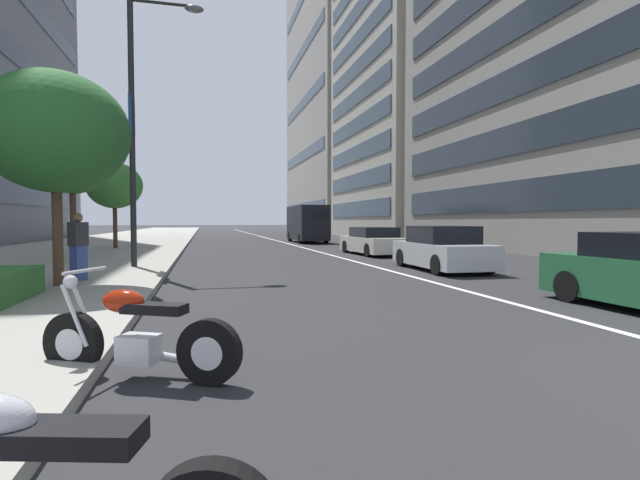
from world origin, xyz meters
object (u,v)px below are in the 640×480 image
(delivery_van_ahead, at_px, (307,223))
(street_lamp_with_banners, at_px, (142,107))
(car_far_down_avenue, at_px, (442,250))
(street_tree_far_plaza, at_px, (114,186))
(motorcycle_nearest_camera, at_px, (137,338))
(street_tree_mid_sidewalk, at_px, (55,133))
(pedestrian_on_plaza, at_px, (78,246))
(car_lead_in_lane, at_px, (373,242))
(street_tree_near_plaza_corner, at_px, (72,163))

(delivery_van_ahead, distance_m, street_lamp_with_banners, 21.06)
(car_far_down_avenue, relative_size, street_lamp_with_banners, 0.51)
(car_far_down_avenue, distance_m, street_tree_far_plaza, 18.13)
(motorcycle_nearest_camera, distance_m, car_far_down_avenue, 12.01)
(street_tree_far_plaza, bearing_deg, street_lamp_with_banners, -165.97)
(delivery_van_ahead, height_order, street_tree_mid_sidewalk, street_tree_mid_sidewalk)
(pedestrian_on_plaza, bearing_deg, delivery_van_ahead, 98.49)
(street_tree_far_plaza, bearing_deg, car_far_down_avenue, -137.24)
(pedestrian_on_plaza, bearing_deg, car_far_down_avenue, 41.34)
(street_tree_far_plaza, xyz_separation_m, pedestrian_on_plaza, (-14.46, -1.65, -2.51))
(car_lead_in_lane, xyz_separation_m, delivery_van_ahead, (13.35, 0.29, 0.84))
(car_far_down_avenue, bearing_deg, car_lead_in_lane, -0.34)
(motorcycle_nearest_camera, distance_m, car_lead_in_lane, 18.10)
(delivery_van_ahead, bearing_deg, car_far_down_avenue, -179.98)
(motorcycle_nearest_camera, xyz_separation_m, delivery_van_ahead, (29.32, -8.23, 1.04))
(car_far_down_avenue, bearing_deg, pedestrian_on_plaza, 99.35)
(delivery_van_ahead, xyz_separation_m, street_tree_far_plaza, (-7.41, 12.18, 2.03))
(car_lead_in_lane, distance_m, street_tree_mid_sidewalk, 14.80)
(car_far_down_avenue, bearing_deg, street_tree_near_plaza_corner, 67.79)
(delivery_van_ahead, height_order, pedestrian_on_plaza, delivery_van_ahead)
(car_far_down_avenue, relative_size, street_tree_mid_sidewalk, 0.91)
(street_tree_mid_sidewalk, bearing_deg, street_lamp_with_banners, -16.99)
(street_tree_near_plaza_corner, bearing_deg, street_lamp_with_banners, -140.15)
(motorcycle_nearest_camera, distance_m, delivery_van_ahead, 30.47)
(car_lead_in_lane, xyz_separation_m, pedestrian_on_plaza, (-8.51, 10.83, 0.36))
(car_lead_in_lane, relative_size, street_tree_mid_sidewalk, 0.99)
(delivery_van_ahead, relative_size, street_tree_mid_sidewalk, 1.26)
(car_far_down_avenue, relative_size, street_tree_near_plaza_corner, 0.89)
(car_far_down_avenue, xyz_separation_m, street_tree_mid_sidewalk, (-2.22, 10.71, 2.88))
(car_lead_in_lane, xyz_separation_m, street_tree_mid_sidewalk, (-9.42, 11.03, 2.93))
(street_lamp_with_banners, bearing_deg, car_far_down_avenue, -102.52)
(street_lamp_with_banners, distance_m, street_tree_far_plaza, 11.53)
(street_tree_mid_sidewalk, xyz_separation_m, street_tree_near_plaza_corner, (7.82, 1.62, 0.24))
(car_lead_in_lane, bearing_deg, street_lamp_with_banners, 116.21)
(street_tree_mid_sidewalk, xyz_separation_m, street_tree_far_plaza, (15.37, 1.45, -0.06))
(car_far_down_avenue, bearing_deg, street_tree_mid_sidewalk, 103.95)
(street_lamp_with_banners, xyz_separation_m, street_tree_far_plaza, (11.06, 2.76, -1.71))
(delivery_van_ahead, distance_m, pedestrian_on_plaza, 24.27)
(delivery_van_ahead, relative_size, street_tree_near_plaza_corner, 1.24)
(car_far_down_avenue, xyz_separation_m, street_tree_near_plaza_corner, (5.60, 12.33, 3.12))
(car_far_down_avenue, height_order, delivery_van_ahead, delivery_van_ahead)
(street_lamp_with_banners, relative_size, street_tree_near_plaza_corner, 1.75)
(street_tree_far_plaza, height_order, pedestrian_on_plaza, street_tree_far_plaza)
(car_lead_in_lane, height_order, street_tree_near_plaza_corner, street_tree_near_plaza_corner)
(delivery_van_ahead, bearing_deg, pedestrian_on_plaza, 154.37)
(car_lead_in_lane, distance_m, delivery_van_ahead, 13.38)
(car_far_down_avenue, height_order, street_tree_mid_sidewalk, street_tree_mid_sidewalk)
(pedestrian_on_plaza, bearing_deg, street_lamp_with_banners, 106.05)
(car_far_down_avenue, xyz_separation_m, street_tree_far_plaza, (13.14, 12.16, 2.83))
(pedestrian_on_plaza, bearing_deg, motorcycle_nearest_camera, -38.57)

